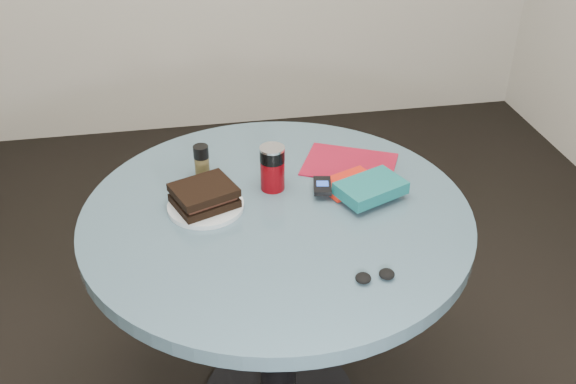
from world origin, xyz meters
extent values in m
cylinder|color=black|center=(0.00, 0.00, 0.37)|extent=(0.11, 0.11, 0.68)
cylinder|color=#3E5767|center=(0.00, 0.00, 0.73)|extent=(1.00, 1.00, 0.04)
cylinder|color=silver|center=(-0.18, 0.04, 0.76)|extent=(0.24, 0.24, 0.01)
cube|color=black|center=(-0.18, 0.04, 0.77)|extent=(0.18, 0.17, 0.02)
cube|color=#331B13|center=(-0.18, 0.04, 0.79)|extent=(0.16, 0.15, 0.01)
cube|color=black|center=(-0.18, 0.04, 0.80)|extent=(0.18, 0.17, 0.02)
cylinder|color=maroon|center=(0.01, 0.10, 0.79)|extent=(0.07, 0.07, 0.08)
cylinder|color=black|center=(0.01, 0.10, 0.85)|extent=(0.07, 0.07, 0.03)
cylinder|color=silver|center=(0.01, 0.10, 0.87)|extent=(0.07, 0.07, 0.01)
cylinder|color=brown|center=(-0.17, 0.19, 0.78)|extent=(0.04, 0.04, 0.06)
cylinder|color=black|center=(-0.17, 0.19, 0.83)|extent=(0.04, 0.04, 0.03)
cube|color=maroon|center=(0.24, 0.18, 0.75)|extent=(0.31, 0.28, 0.00)
cube|color=red|center=(0.21, 0.07, 0.76)|extent=(0.18, 0.15, 0.01)
cube|color=#13595B|center=(0.25, 0.00, 0.78)|extent=(0.20, 0.17, 0.03)
cube|color=black|center=(0.13, 0.05, 0.77)|extent=(0.06, 0.09, 0.01)
cube|color=#2141A6|center=(0.13, 0.05, 0.78)|extent=(0.04, 0.03, 0.00)
ellipsoid|color=black|center=(0.14, -0.31, 0.76)|extent=(0.04, 0.04, 0.02)
ellipsoid|color=black|center=(0.20, -0.31, 0.76)|extent=(0.04, 0.04, 0.02)
camera|label=1|loc=(-0.21, -1.34, 1.68)|focal=40.00mm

